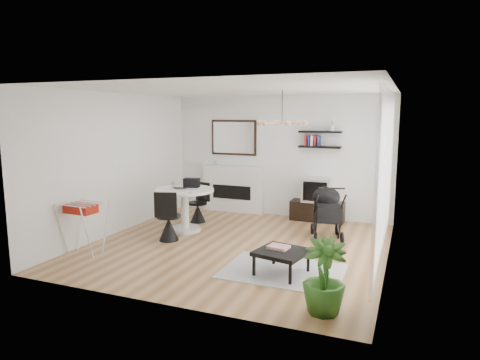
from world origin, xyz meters
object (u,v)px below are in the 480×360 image
at_px(crt_tv, 317,190).
at_px(drying_rack, 84,227).
at_px(dining_table, 185,203).
at_px(stroller, 327,214).
at_px(potted_plant, 324,277).
at_px(fireplace, 233,183).
at_px(coffee_table, 282,253).
at_px(tv_console, 317,211).

xyz_separation_m(crt_tv, drying_rack, (-3.11, -3.63, -0.23)).
xyz_separation_m(dining_table, stroller, (2.69, 0.58, -0.10)).
bearing_deg(crt_tv, potted_plant, -77.12).
bearing_deg(dining_table, crt_tv, 38.19).
bearing_deg(crt_tv, drying_rack, -130.56).
xyz_separation_m(fireplace, dining_table, (-0.22, -1.91, -0.13)).
height_order(stroller, coffee_table, stroller).
height_order(tv_console, stroller, stroller).
relative_size(drying_rack, coffee_table, 1.09).
bearing_deg(fireplace, tv_console, -3.73).
bearing_deg(fireplace, coffee_table, -57.21).
bearing_deg(potted_plant, drying_rack, 170.87).
distance_m(fireplace, coffee_table, 4.09).
relative_size(crt_tv, potted_plant, 0.67).
relative_size(dining_table, potted_plant, 1.30).
bearing_deg(tv_console, stroller, -70.54).
height_order(coffee_table, potted_plant, potted_plant).
height_order(crt_tv, dining_table, crt_tv).
relative_size(dining_table, stroller, 1.10).
bearing_deg(coffee_table, tv_console, 92.90).
distance_m(crt_tv, potted_plant, 4.40).
xyz_separation_m(tv_console, potted_plant, (0.97, -4.29, 0.23)).
height_order(fireplace, potted_plant, fireplace).
relative_size(tv_console, dining_table, 0.99).
xyz_separation_m(drying_rack, potted_plant, (4.09, -0.66, -0.01)).
distance_m(dining_table, potted_plant, 4.10).
bearing_deg(coffee_table, dining_table, 148.03).
height_order(fireplace, drying_rack, fireplace).
relative_size(fireplace, stroller, 2.05).
bearing_deg(dining_table, fireplace, 83.27).
bearing_deg(drying_rack, potted_plant, -5.93).
bearing_deg(dining_table, tv_console, 38.08).
relative_size(dining_table, drying_rack, 1.32).
distance_m(dining_table, drying_rack, 2.05).
bearing_deg(dining_table, potted_plant, -37.90).
relative_size(fireplace, crt_tv, 3.65).
distance_m(tv_console, stroller, 1.29).
distance_m(fireplace, stroller, 2.81).
bearing_deg(drying_rack, dining_table, 68.50).
relative_size(fireplace, coffee_table, 2.71).
distance_m(crt_tv, drying_rack, 4.78).
bearing_deg(crt_tv, coffee_table, -86.87).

